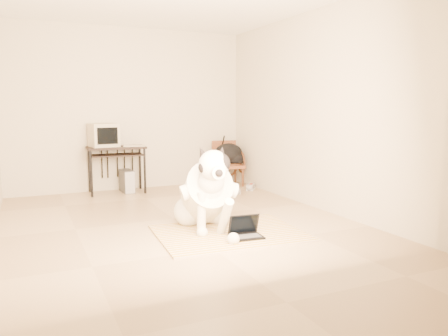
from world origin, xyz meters
TOP-DOWN VIEW (x-y plane):
  - floor at (0.00, 0.00)m, footprint 4.50×4.50m
  - wall_back at (0.00, 2.25)m, footprint 4.50×0.00m
  - wall_front at (0.00, -2.25)m, footprint 4.50×0.00m
  - wall_right at (2.00, 0.00)m, footprint 0.00×4.50m
  - rug at (0.36, -0.91)m, footprint 1.65×1.31m
  - dog at (0.20, -0.65)m, footprint 0.69×1.44m
  - laptop at (0.44, -1.14)m, footprint 0.36×0.28m
  - computer_desk at (-0.30, 1.95)m, footprint 0.94×0.57m
  - crt_monitor at (-0.48, 2.03)m, footprint 0.47×0.45m
  - desk_keyboard at (-0.03, 1.84)m, footprint 0.36×0.23m
  - pc_tower at (-0.14, 1.96)m, footprint 0.18×0.40m
  - rattan_chair at (1.65, 1.90)m, footprint 0.58×0.57m
  - backpack at (1.70, 1.88)m, footprint 0.53×0.46m
  - sneaker_left at (1.39, 1.13)m, footprint 0.17×0.29m
  - sneaker_right at (1.82, 1.29)m, footprint 0.26×0.28m

SIDE VIEW (x-z plane):
  - floor at x=0.00m, z-range 0.00..0.00m
  - rug at x=0.36m, z-range 0.00..0.02m
  - sneaker_right at x=1.82m, z-range -0.01..0.09m
  - sneaker_left at x=1.39m, z-range -0.01..0.09m
  - laptop at x=0.44m, z-range -0.04..0.20m
  - pc_tower at x=-0.14m, z-range 0.00..0.37m
  - rattan_chair at x=1.65m, z-range 0.00..0.79m
  - dog at x=0.20m, z-range -0.11..0.92m
  - backpack at x=1.70m, z-range 0.35..0.74m
  - computer_desk at x=-0.30m, z-range 0.27..1.03m
  - desk_keyboard at x=-0.03m, z-range 0.76..0.78m
  - crt_monitor at x=-0.48m, z-range 0.76..1.13m
  - wall_back at x=0.00m, z-range -0.90..3.60m
  - wall_front at x=0.00m, z-range -0.90..3.60m
  - wall_right at x=2.00m, z-range -0.90..3.60m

